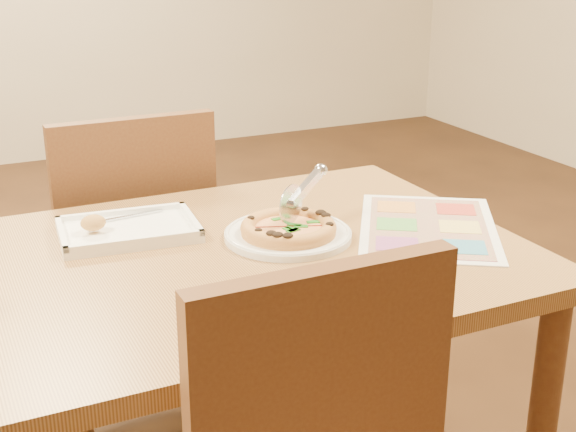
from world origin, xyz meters
name	(u,v)px	position (x,y,z in m)	size (l,w,h in m)	color
dining_table	(206,297)	(0.00, 0.00, 0.63)	(1.30, 0.85, 0.72)	#A37941
chair_far	(130,232)	(0.00, 0.60, 0.57)	(0.42, 0.42, 0.47)	brown
plate	(288,235)	(0.20, 0.03, 0.73)	(0.27, 0.27, 0.01)	white
pizza	(288,228)	(0.20, 0.02, 0.75)	(0.20, 0.20, 0.03)	#DE9C4C
pizza_cutter	(301,193)	(0.24, 0.05, 0.81)	(0.15, 0.10, 0.10)	silver
appetizer_tray	(126,231)	(-0.11, 0.19, 0.73)	(0.31, 0.22, 0.06)	white
menu	(428,226)	(0.50, -0.05, 0.72)	(0.29, 0.41, 0.01)	white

